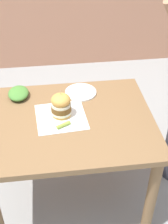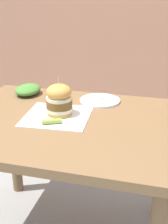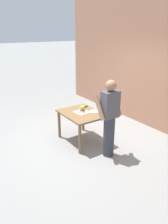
% 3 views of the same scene
% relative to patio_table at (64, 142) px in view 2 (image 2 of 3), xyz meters
% --- Properties ---
extents(patio_table, '(0.85, 1.08, 0.75)m').
position_rel_patio_table_xyz_m(patio_table, '(0.00, 0.00, 0.00)').
color(patio_table, brown).
rests_on(patio_table, ground).
extents(serving_paper, '(0.33, 0.33, 0.00)m').
position_rel_patio_table_xyz_m(serving_paper, '(-0.03, -0.04, 0.12)').
color(serving_paper, white).
rests_on(serving_paper, patio_table).
extents(sandwich, '(0.13, 0.13, 0.19)m').
position_rel_patio_table_xyz_m(sandwich, '(-0.05, -0.04, 0.20)').
color(sandwich, gold).
rests_on(sandwich, serving_paper).
extents(pickle_spear, '(0.06, 0.09, 0.02)m').
position_rel_patio_table_xyz_m(pickle_spear, '(0.07, -0.03, 0.14)').
color(pickle_spear, '#8EA83D').
rests_on(pickle_spear, serving_paper).
extents(side_plate_with_forks, '(0.22, 0.22, 0.02)m').
position_rel_patio_table_xyz_m(side_plate_with_forks, '(-0.29, 0.11, 0.13)').
color(side_plate_with_forks, white).
rests_on(side_plate_with_forks, patio_table).
extents(side_salad, '(0.18, 0.14, 0.06)m').
position_rel_patio_table_xyz_m(side_salad, '(-0.29, -0.32, 0.15)').
color(side_salad, '#477F33').
rests_on(side_salad, patio_table).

